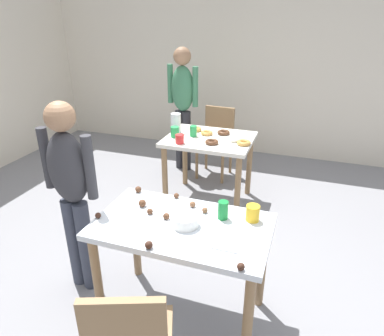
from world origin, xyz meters
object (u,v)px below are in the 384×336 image
dining_table_near (182,239)px  chair_far_table (217,138)px  mixing_bowl (185,220)px  dining_table_far (209,149)px  person_adult_far (183,99)px  pitcher_far (176,123)px  person_girl_near (71,185)px  soda_can (223,210)px

dining_table_near → chair_far_table: (-0.42, 2.34, -0.13)m
mixing_bowl → dining_table_far: bearing=101.5°
dining_table_far → person_adult_far: (-0.57, 0.73, 0.33)m
dining_table_near → pitcher_far: (-0.70, 1.66, 0.22)m
person_girl_near → mixing_bowl: (0.86, -0.04, -0.08)m
dining_table_far → chair_far_table: 0.74m
dining_table_near → person_girl_near: (-0.83, 0.03, 0.24)m
dining_table_far → person_girl_near: bearing=-108.4°
dining_table_far → pitcher_far: (-0.39, 0.04, 0.23)m
dining_table_near → dining_table_far: size_ratio=1.23×
dining_table_near → chair_far_table: chair_far_table is taller
dining_table_far → person_adult_far: size_ratio=0.57×
person_girl_near → pitcher_far: person_girl_near is taller
mixing_bowl → chair_far_table: bearing=100.7°
chair_far_table → mixing_bowl: (0.45, -2.35, 0.29)m
person_adult_far → soda_can: bearing=-63.4°
dining_table_near → mixing_bowl: 0.16m
dining_table_near → soda_can: (0.23, 0.15, 0.18)m
person_girl_near → person_adult_far: size_ratio=0.92×
chair_far_table → pitcher_far: (-0.28, -0.68, 0.36)m
dining_table_near → soda_can: soda_can is taller
chair_far_table → mixing_bowl: 2.41m
person_girl_near → person_adult_far: (-0.05, 2.33, 0.08)m
pitcher_far → soda_can: bearing=-58.6°
dining_table_near → person_adult_far: size_ratio=0.70×
dining_table_far → person_adult_far: bearing=128.0°
dining_table_far → person_girl_near: 1.69m
person_adult_far → soda_can: 2.47m
dining_table_near → person_girl_near: bearing=178.1°
person_adult_far → pitcher_far: 0.73m
dining_table_far → chair_far_table: size_ratio=1.04×
chair_far_table → person_girl_near: (-0.41, -2.31, 0.37)m
person_girl_near → mixing_bowl: 0.86m
soda_can → person_adult_far: bearing=116.6°
dining_table_near → chair_far_table: 2.38m
person_adult_far → pitcher_far: bearing=-75.3°
dining_table_near → mixing_bowl: mixing_bowl is taller
person_adult_far → mixing_bowl: size_ratio=9.37×
dining_table_far → chair_far_table: chair_far_table is taller
soda_can → pitcher_far: size_ratio=0.57×
person_adult_far → pitcher_far: (0.18, -0.70, -0.10)m
chair_far_table → person_adult_far: (-0.46, 0.01, 0.46)m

